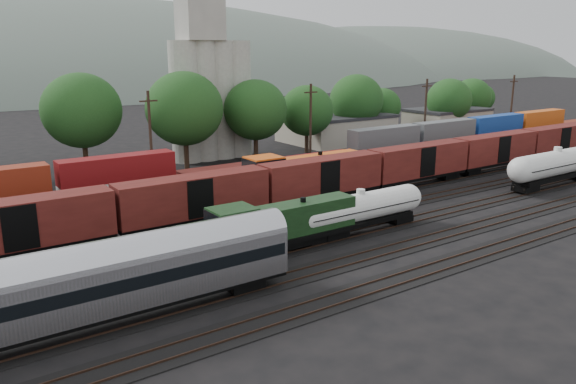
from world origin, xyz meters
TOP-DOWN VIEW (x-y plane):
  - ground at (0.00, 0.00)m, footprint 600.00×600.00m
  - tracks at (0.00, 0.00)m, footprint 180.00×33.20m
  - green_locomotive at (-11.94, -5.00)m, footprint 16.47×2.91m
  - tank_car_a at (-2.49, -5.00)m, footprint 15.13×2.71m
  - tank_car_b at (30.01, -5.00)m, footprint 17.98×3.22m
  - passenger_coach at (-27.00, -10.00)m, footprint 23.76×2.93m
  - orange_locomotive at (1.21, 10.00)m, footprint 19.07×3.18m
  - boxcar_string at (23.94, 5.00)m, footprint 184.40×2.90m
  - container_wall at (0.63, 15.00)m, footprint 160.00×2.60m
  - grain_silo at (3.28, 36.00)m, footprint 13.40×5.00m
  - industrial_sheds at (6.63, 35.25)m, footprint 119.38×17.26m
  - tree_band at (-6.29, 35.12)m, footprint 163.25×20.47m
  - utility_poles at (0.00, 22.00)m, footprint 122.20×0.36m
  - distant_hills at (23.92, 260.00)m, footprint 860.00×286.00m

SIDE VIEW (x-z plane):
  - distant_hills at x=23.92m, z-range -85.56..44.44m
  - ground at x=0.00m, z-range 0.00..0.00m
  - tracks at x=0.00m, z-range -0.05..0.15m
  - tank_car_a at x=-2.49m, z-range 0.40..4.36m
  - green_locomotive at x=-11.94m, z-range 0.31..4.67m
  - industrial_sheds at x=6.63m, z-range 0.01..5.11m
  - orange_locomotive at x=1.21m, z-range 0.32..5.09m
  - container_wall at x=0.63m, z-range -0.14..5.66m
  - tank_car_b at x=30.01m, z-range 0.43..5.15m
  - boxcar_string at x=23.94m, z-range 1.02..5.22m
  - passenger_coach at x=-27.00m, z-range 0.61..6.00m
  - utility_poles at x=0.00m, z-range 0.21..12.21m
  - tree_band at x=-6.29m, z-range 0.71..14.54m
  - grain_silo at x=3.28m, z-range -3.24..25.76m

